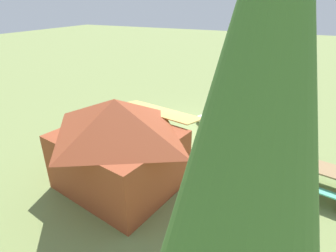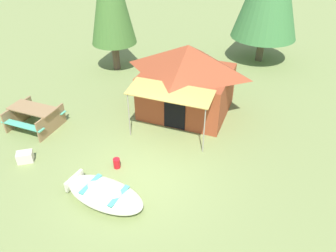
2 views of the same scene
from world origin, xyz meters
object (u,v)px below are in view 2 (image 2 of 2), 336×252
object	(u,v)px
beached_rowboat	(105,194)
picnic_table	(34,115)
canvas_cabin_tent	(187,79)
fuel_can	(117,163)
cooler_box	(25,157)

from	to	relation	value
beached_rowboat	picnic_table	bearing A→B (deg)	141.18
canvas_cabin_tent	picnic_table	size ratio (longest dim) A/B	2.24
fuel_can	picnic_table	bearing A→B (deg)	155.76
picnic_table	cooler_box	world-z (taller)	picnic_table
canvas_cabin_tent	fuel_can	distance (m)	4.14
canvas_cabin_tent	fuel_can	size ratio (longest dim) A/B	13.31
cooler_box	canvas_cabin_tent	bearing A→B (deg)	40.85
canvas_cabin_tent	fuel_can	bearing A→B (deg)	-113.87
picnic_table	fuel_can	size ratio (longest dim) A/B	5.95
canvas_cabin_tent	picnic_table	distance (m)	5.54
beached_rowboat	picnic_table	distance (m)	4.56
picnic_table	cooler_box	size ratio (longest dim) A/B	4.06
beached_rowboat	fuel_can	world-z (taller)	beached_rowboat
beached_rowboat	picnic_table	world-z (taller)	picnic_table
picnic_table	cooler_box	bearing A→B (deg)	-71.00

